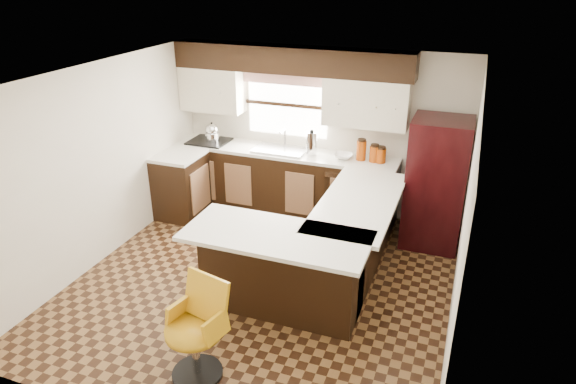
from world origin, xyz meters
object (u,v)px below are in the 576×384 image
at_px(peninsula_return, 282,272).
at_px(bar_chair, 194,333).
at_px(peninsula_long, 352,237).
at_px(refrigerator, 436,183).

height_order(peninsula_return, bar_chair, bar_chair).
height_order(peninsula_long, bar_chair, bar_chair).
xyz_separation_m(refrigerator, bar_chair, (-1.71, -3.22, -0.37)).
bearing_deg(peninsula_return, bar_chair, -106.82).
relative_size(peninsula_long, peninsula_return, 1.18).
height_order(refrigerator, bar_chair, refrigerator).
height_order(peninsula_long, refrigerator, refrigerator).
distance_m(peninsula_long, peninsula_return, 1.11).
distance_m(peninsula_long, bar_chair, 2.35).
bearing_deg(peninsula_long, peninsula_return, -118.30).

